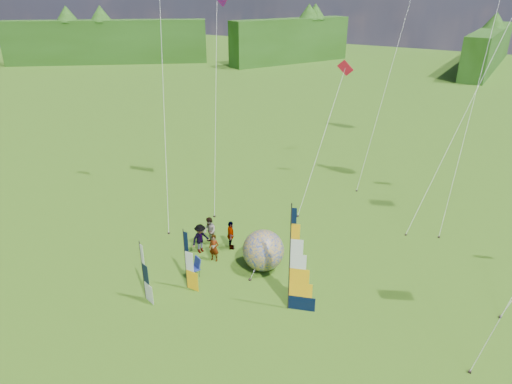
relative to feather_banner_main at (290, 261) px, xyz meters
The scene contains 17 objects.
ground 4.47m from the feather_banner_main, 112.80° to the right, with size 220.00×220.00×0.00m, color #527C14.
treeline_ring 3.69m from the feather_banner_main, 112.80° to the right, with size 210.00×210.00×8.00m, color #2E5E1E, non-canonical shape.
feather_banner_main is the anchor object (origin of this frame).
side_banner_left 5.63m from the feather_banner_main, 166.58° to the right, with size 0.95×0.10×3.42m, color #FFAD0E, non-canonical shape.
side_banner_far 7.38m from the feather_banner_main, 154.72° to the right, with size 0.96×0.10×3.26m, color white, non-canonical shape.
bol_inflatable 4.08m from the feather_banner_main, 140.11° to the left, with size 2.34×2.34×2.34m, color navy.
spectator_a 6.24m from the feather_banner_main, 164.24° to the left, with size 0.61×0.40×1.66m, color #66594C.
spectator_b 7.83m from the feather_banner_main, 157.35° to the left, with size 0.88×0.44×1.82m, color #66594C.
spectator_c 7.44m from the feather_banner_main, 164.48° to the left, with size 1.19×0.44×1.84m, color #66594C.
spectator_d 6.74m from the feather_banner_main, 150.38° to the left, with size 1.07×0.44×1.83m, color #66594C.
camp_chair 6.15m from the feather_banner_main, behind, with size 0.65×0.65×1.13m, color navy, non-canonical shape.
kite_whale 18.94m from the feather_banner_main, 73.35° to the left, with size 3.21×13.78×21.36m, color black, non-canonical shape.
kite_rainbow_delta 15.15m from the feather_banner_main, 139.82° to the left, with size 8.13×10.67×16.79m, color #FB052E, non-canonical shape.
small_kite_red 14.31m from the feather_banner_main, 108.09° to the left, with size 2.88×10.94×9.91m, color red, non-canonical shape.
small_kite_orange 16.58m from the feather_banner_main, 73.26° to the left, with size 5.76×12.31×15.31m, color orange, non-canonical shape.
small_kite_pink 15.18m from the feather_banner_main, 155.01° to the left, with size 7.42×8.97×17.75m, color #FF2BA5, non-canonical shape.
small_kite_green 21.71m from the feather_banner_main, 94.32° to the left, with size 3.44×11.64×22.32m, color green, non-canonical shape.
Camera 1 is at (9.55, -13.15, 14.67)m, focal length 32.00 mm.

